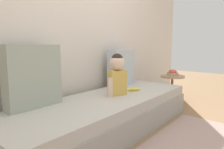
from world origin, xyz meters
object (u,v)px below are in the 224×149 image
Objects in this scene: throw_pillow_left at (33,76)px; throw_pillow_right at (121,68)px; couch at (107,115)px; toddler at (117,73)px; side_table at (172,82)px; fruit_bowl at (173,73)px; banana at (133,89)px.

throw_pillow_right is at bearing 0.00° from throw_pillow_left.
throw_pillow_right is (0.68, 0.31, 0.46)m from couch.
toddler reaches higher than side_table.
couch is 1.61m from fruit_bowl.
throw_pillow_left is at bearing 163.01° from banana.
banana is at bearing -16.99° from throw_pillow_left.
couch is 0.52m from banana.
side_table is at bearing -3.09° from couch.
throw_pillow_left reaches higher than fruit_bowl.
throw_pillow_left is at bearing 180.00° from throw_pillow_right.
side_table is 0.15m from fruit_bowl.
throw_pillow_right is at bearing 156.16° from fruit_bowl.
side_table is 2.51× the size of fruit_bowl.
throw_pillow_left is at bearing 170.02° from side_table.
side_table is at bearing 90.00° from fruit_bowl.
couch is at bearing -24.65° from throw_pillow_left.
toddler is at bearing 176.69° from side_table.
couch is 4.80× the size of throw_pillow_right.
side_table is (1.10, -0.04, -0.05)m from banana.
fruit_bowl reaches higher than side_table.
toddler is at bearing -1.44° from couch.
couch is 14.48× the size of banana.
throw_pillow_right is at bearing 32.63° from toddler.
banana is (-0.21, -0.35, -0.24)m from throw_pillow_right.
couch is at bearing 176.91° from side_table.
toddler is at bearing -147.37° from throw_pillow_right.
throw_pillow_right reaches higher than couch.
throw_pillow_left is (-0.68, 0.31, 0.49)m from couch.
couch is 1.58m from side_table.
banana is 0.36× the size of side_table.
banana is at bearing 177.67° from side_table.
toddler reaches higher than fruit_bowl.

